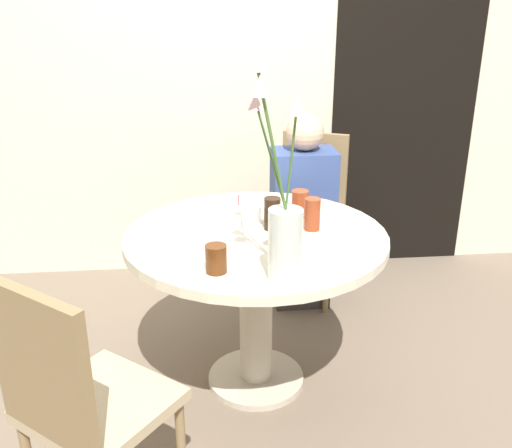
% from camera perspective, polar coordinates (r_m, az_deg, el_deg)
% --- Properties ---
extents(ground_plane, '(16.00, 16.00, 0.00)m').
position_cam_1_polar(ground_plane, '(2.73, 0.00, -15.36)').
color(ground_plane, '#6B5B4C').
extents(wall_back, '(8.00, 0.05, 2.60)m').
position_cam_1_polar(wall_back, '(3.48, -2.12, 15.88)').
color(wall_back, beige).
rests_on(wall_back, ground_plane).
extents(doorway_panel, '(0.90, 0.01, 2.05)m').
position_cam_1_polar(doorway_panel, '(3.70, 14.65, 11.25)').
color(doorway_panel, black).
rests_on(doorway_panel, ground_plane).
extents(dining_table, '(1.09, 1.09, 0.74)m').
position_cam_1_polar(dining_table, '(2.43, 0.00, -4.25)').
color(dining_table, beige).
rests_on(dining_table, ground_plane).
extents(chair_right_flank, '(0.53, 0.53, 0.94)m').
position_cam_1_polar(chair_right_flank, '(3.30, 5.35, 1.90)').
color(chair_right_flank, tan).
rests_on(chair_right_flank, ground_plane).
extents(chair_near_front, '(0.56, 0.56, 0.94)m').
position_cam_1_polar(chair_near_front, '(1.85, -17.37, -16.29)').
color(chair_near_front, tan).
rests_on(chair_near_front, ground_plane).
extents(birthday_cake, '(0.20, 0.20, 0.12)m').
position_cam_1_polar(birthday_cake, '(2.47, -1.73, 1.07)').
color(birthday_cake, white).
rests_on(birthday_cake, dining_table).
extents(flower_vase, '(0.18, 0.18, 0.76)m').
position_cam_1_polar(flower_vase, '(1.89, 2.67, 0.50)').
color(flower_vase, silver).
rests_on(flower_vase, dining_table).
extents(side_plate, '(0.21, 0.21, 0.01)m').
position_cam_1_polar(side_plate, '(2.43, -8.75, -0.38)').
color(side_plate, silver).
rests_on(side_plate, dining_table).
extents(drink_glass_0, '(0.08, 0.08, 0.12)m').
position_cam_1_polar(drink_glass_0, '(2.54, 4.41, 2.06)').
color(drink_glass_0, maroon).
rests_on(drink_glass_0, dining_table).
extents(drink_glass_1, '(0.07, 0.07, 0.14)m').
position_cam_1_polar(drink_glass_1, '(2.39, 5.65, 0.98)').
color(drink_glass_1, maroon).
rests_on(drink_glass_1, dining_table).
extents(drink_glass_2, '(0.07, 0.07, 0.14)m').
position_cam_1_polar(drink_glass_2, '(2.38, 1.63, 1.04)').
color(drink_glass_2, black).
rests_on(drink_glass_2, dining_table).
extents(drink_glass_3, '(0.08, 0.08, 0.10)m').
position_cam_1_polar(drink_glass_3, '(2.02, -4.01, -3.48)').
color(drink_glass_3, '#51280F').
rests_on(drink_glass_3, dining_table).
extents(person_woman, '(0.34, 0.24, 1.10)m').
position_cam_1_polar(person_woman, '(3.16, 4.65, 0.63)').
color(person_woman, '#383333').
rests_on(person_woman, ground_plane).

